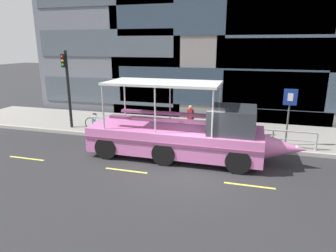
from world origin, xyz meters
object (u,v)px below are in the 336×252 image
at_px(pedestrian_near_bow, 250,118).
at_px(duck_tour_boat, 187,135).
at_px(leaned_bicycle, 99,124).
at_px(pedestrian_mid_left, 190,116).
at_px(parking_sign, 289,108).
at_px(traffic_light_pole, 67,82).

bearing_deg(pedestrian_near_bow, duck_tour_boat, -126.54).
height_order(leaned_bicycle, pedestrian_mid_left, pedestrian_mid_left).
bearing_deg(duck_tour_boat, parking_sign, 28.45).
distance_m(pedestrian_near_bow, pedestrian_mid_left, 3.20).
xyz_separation_m(traffic_light_pole, pedestrian_near_bow, (10.12, 1.25, -1.70)).
bearing_deg(duck_tour_boat, traffic_light_pole, 162.69).
relative_size(parking_sign, pedestrian_near_bow, 1.74).
xyz_separation_m(duck_tour_boat, pedestrian_mid_left, (-0.53, 3.31, 0.05)).
xyz_separation_m(traffic_light_pole, pedestrian_mid_left, (6.94, 0.98, -1.74)).
height_order(traffic_light_pole, pedestrian_near_bow, traffic_light_pole).
bearing_deg(pedestrian_mid_left, leaned_bicycle, -168.35).
bearing_deg(pedestrian_mid_left, pedestrian_near_bow, 4.84).
relative_size(pedestrian_near_bow, pedestrian_mid_left, 1.04).
relative_size(traffic_light_pole, duck_tour_boat, 0.47).
bearing_deg(traffic_light_pole, parking_sign, 0.16).
xyz_separation_m(pedestrian_near_bow, pedestrian_mid_left, (-3.18, -0.27, -0.04)).
height_order(traffic_light_pole, parking_sign, traffic_light_pole).
height_order(leaned_bicycle, duck_tour_boat, duck_tour_boat).
bearing_deg(traffic_light_pole, pedestrian_near_bow, 7.04).
height_order(duck_tour_boat, pedestrian_mid_left, duck_tour_boat).
bearing_deg(leaned_bicycle, parking_sign, 0.58).
xyz_separation_m(parking_sign, pedestrian_near_bow, (-1.71, 1.22, -0.91)).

